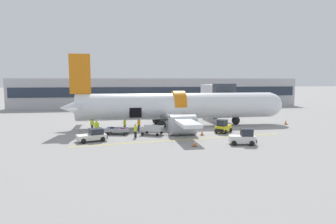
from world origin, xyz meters
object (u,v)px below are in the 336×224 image
Objects in this scene: baggage_tug_mid at (223,127)px; baggage_tug_rear at (93,136)px; baggage_cart_loading at (118,131)px; baggage_cart_queued at (153,130)px; airplane at (176,107)px; ground_crew_driver at (97,127)px; ground_crew_loader_a at (125,125)px; ground_crew_loader_b at (139,124)px; ground_crew_helper at (92,125)px; ground_crew_supervisor at (135,131)px; baggage_tug_lead at (243,138)px.

baggage_tug_rear is at bearing -170.78° from baggage_tug_mid.
baggage_cart_loading is 4.57m from baggage_cart_queued.
airplane is 18.69× the size of ground_crew_driver.
ground_crew_loader_a reaches higher than baggage_cart_queued.
baggage_tug_rear is 8.30m from ground_crew_loader_b.
ground_crew_loader_a is at bearing -6.09° from ground_crew_helper.
baggage_tug_mid is 9.41m from baggage_cart_queued.
ground_crew_loader_a is (-7.74, -2.94, -2.06)m from airplane.
baggage_tug_mid is at bearing -6.48° from ground_crew_driver.
baggage_tug_lead is at bearing -27.91° from ground_crew_supervisor.
baggage_tug_rear is at bearing -133.96° from ground_crew_loader_b.
ground_crew_driver reaches higher than baggage_tug_mid.
ground_crew_loader_a is at bearing 164.19° from baggage_tug_mid.
ground_crew_helper is at bearing 94.65° from baggage_tug_rear.
ground_crew_driver is at bearing -166.02° from ground_crew_loader_b.
baggage_tug_rear is at bearing -141.27° from airplane.
baggage_cart_loading is 3.44m from ground_crew_supervisor.
ground_crew_driver is (-3.65, -1.76, 0.08)m from ground_crew_loader_a.
baggage_tug_mid is 1.71× the size of ground_crew_supervisor.
ground_crew_loader_b is at bearing 34.66° from baggage_cart_loading.
airplane reaches higher than baggage_tug_rear.
airplane is at bearing 127.83° from baggage_tug_mid.
ground_crew_driver is at bearing 149.95° from baggage_tug_lead.
airplane reaches higher than baggage_cart_queued.
baggage_cart_queued is 8.78m from ground_crew_helper.
ground_crew_loader_b is 4.77m from ground_crew_supervisor.
ground_crew_loader_a is 4.41m from ground_crew_helper.
ground_crew_helper is at bearing -168.49° from airplane.
ground_crew_helper reaches higher than ground_crew_loader_b.
baggage_tug_lead reaches higher than ground_crew_loader_b.
ground_crew_supervisor is at bearing -173.01° from baggage_tug_mid.
baggage_cart_queued is at bearing -13.80° from ground_crew_driver.
ground_crew_supervisor is (-11.72, -1.44, 0.14)m from baggage_tug_mid.
baggage_tug_lead is 18.53m from ground_crew_driver.
baggage_cart_loading is 4.46m from ground_crew_helper.
ground_crew_loader_a is (-12.39, 11.04, 0.14)m from baggage_tug_lead.
baggage_cart_queued is 2.12× the size of ground_crew_helper.
airplane is 6.99m from ground_crew_loader_b.
ground_crew_driver is at bearing -157.57° from airplane.
ground_crew_loader_a is at bearing 134.45° from baggage_cart_queued.
baggage_tug_rear is 4.59m from ground_crew_driver.
ground_crew_loader_a is at bearing 58.88° from baggage_tug_rear.
ground_crew_loader_a is at bearing -159.22° from airplane.
ground_crew_supervisor is at bearing -99.69° from ground_crew_loader_b.
baggage_cart_loading is at bearing -112.55° from ground_crew_loader_a.
baggage_cart_loading is at bearing 174.87° from baggage_tug_mid.
ground_crew_supervisor is at bearing 14.37° from baggage_tug_rear.
ground_crew_supervisor is at bearing -51.66° from baggage_cart_loading.
ground_crew_loader_a is at bearing 138.29° from baggage_tug_lead.
baggage_tug_mid is at bearing -0.81° from baggage_cart_queued.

